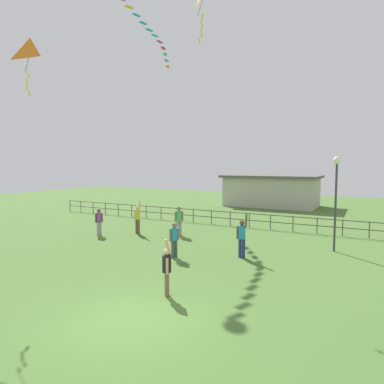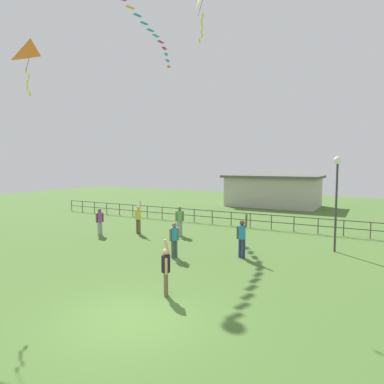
% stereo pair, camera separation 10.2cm
% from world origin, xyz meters
% --- Properties ---
extents(ground_plane, '(80.00, 80.00, 0.00)m').
position_xyz_m(ground_plane, '(0.00, 0.00, 0.00)').
color(ground_plane, '#476B2D').
extents(lamppost, '(0.36, 0.36, 4.47)m').
position_xyz_m(lamppost, '(4.04, 10.05, 3.25)').
color(lamppost, '#38383D').
rests_on(lamppost, ground_plane).
extents(person_0, '(0.51, 0.31, 1.98)m').
position_xyz_m(person_0, '(-6.66, 8.96, 0.99)').
color(person_0, brown).
rests_on(person_0, ground_plane).
extents(person_1, '(0.29, 0.41, 1.56)m').
position_xyz_m(person_1, '(-2.05, 5.54, 0.90)').
color(person_1, '#3F4C47').
rests_on(person_1, ground_plane).
extents(person_2, '(0.34, 0.46, 1.75)m').
position_xyz_m(person_2, '(-0.04, 1.78, 0.88)').
color(person_2, brown).
rests_on(person_2, ground_plane).
extents(person_4, '(0.29, 0.44, 1.56)m').
position_xyz_m(person_4, '(-8.30, 7.48, 0.90)').
color(person_4, '#99999E').
rests_on(person_4, ground_plane).
extents(person_5, '(0.40, 0.38, 1.70)m').
position_xyz_m(person_5, '(-4.21, 9.64, 0.98)').
color(person_5, '#99999E').
rests_on(person_5, ground_plane).
extents(person_6, '(0.50, 0.31, 1.95)m').
position_xyz_m(person_6, '(0.55, 6.99, 0.98)').
color(person_6, navy).
rests_on(person_6, ground_plane).
extents(kite_3, '(1.09, 0.52, 2.25)m').
position_xyz_m(kite_3, '(-6.47, 2.06, 8.49)').
color(kite_3, orange).
extents(waterfront_railing, '(36.01, 0.06, 0.95)m').
position_xyz_m(waterfront_railing, '(-0.24, 14.00, 0.62)').
color(waterfront_railing, '#4C4742').
rests_on(waterfront_railing, ground_plane).
extents(pavilion_building, '(9.10, 5.48, 3.05)m').
position_xyz_m(pavilion_building, '(-3.19, 26.00, 1.55)').
color(pavilion_building, '#B7B2A3').
rests_on(pavilion_building, ground_plane).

